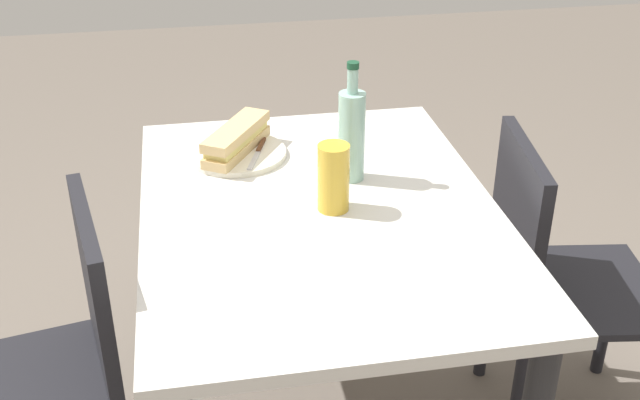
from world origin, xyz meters
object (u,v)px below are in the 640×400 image
at_px(chair_near, 60,367).
at_px(knife_near, 258,151).
at_px(water_bottle, 352,134).
at_px(dining_table, 320,252).
at_px(beer_glass, 333,178).
at_px(plate_near, 237,154).
at_px(baguette_sandwich_near, 236,139).
at_px(chair_far, 549,275).

bearing_deg(chair_near, knife_near, 130.10).
distance_m(chair_near, water_bottle, 0.84).
bearing_deg(dining_table, beer_glass, 72.81).
relative_size(knife_near, beer_glass, 1.11).
relative_size(plate_near, knife_near, 1.44).
bearing_deg(baguette_sandwich_near, chair_near, -45.46).
bearing_deg(chair_near, dining_table, 102.21).
relative_size(chair_far, knife_near, 4.83).
relative_size(baguette_sandwich_near, water_bottle, 0.86).
xyz_separation_m(chair_near, beer_glass, (-0.12, 0.63, 0.34)).
bearing_deg(dining_table, baguette_sandwich_near, -151.85).
bearing_deg(plate_near, baguette_sandwich_near, 0.00).
xyz_separation_m(dining_table, plate_near, (-0.30, -0.16, 0.13)).
xyz_separation_m(plate_near, baguette_sandwich_near, (0.00, 0.00, 0.04)).
bearing_deg(baguette_sandwich_near, beer_glass, 31.48).
distance_m(chair_far, knife_near, 0.81).
relative_size(chair_near, plate_near, 3.36).
distance_m(chair_near, plate_near, 0.67).
distance_m(baguette_sandwich_near, beer_glass, 0.36).
height_order(dining_table, plate_near, plate_near).
bearing_deg(chair_near, water_bottle, 110.52).
height_order(dining_table, chair_far, chair_far).
relative_size(knife_near, water_bottle, 0.59).
height_order(chair_far, beer_glass, beer_glass).
height_order(chair_far, chair_near, same).
relative_size(plate_near, beer_glass, 1.59).
height_order(chair_far, water_bottle, water_bottle).
xyz_separation_m(chair_far, beer_glass, (0.02, -0.57, 0.34)).
distance_m(baguette_sandwich_near, knife_near, 0.06).
bearing_deg(beer_glass, chair_far, 92.13).
height_order(plate_near, water_bottle, water_bottle).
relative_size(chair_far, baguette_sandwich_near, 3.32).
distance_m(knife_near, water_bottle, 0.28).
bearing_deg(beer_glass, baguette_sandwich_near, -148.52).
bearing_deg(water_bottle, dining_table, -37.06).
bearing_deg(knife_near, water_bottle, 54.22).
bearing_deg(knife_near, baguette_sandwich_near, -109.94).
bearing_deg(dining_table, plate_near, -151.85).
xyz_separation_m(chair_far, knife_near, (-0.27, -0.71, 0.28)).
distance_m(chair_far, beer_glass, 0.67).
relative_size(baguette_sandwich_near, knife_near, 1.45).
xyz_separation_m(baguette_sandwich_near, water_bottle, (0.17, 0.26, 0.07)).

